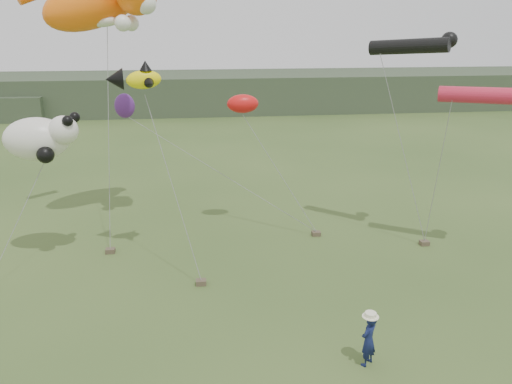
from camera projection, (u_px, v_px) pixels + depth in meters
ground at (281, 328)px, 16.03m from camera, size 120.00×120.00×0.00m
headland at (188, 93)px, 57.10m from camera, size 90.00×13.00×4.00m
festival_attendant at (368, 340)px, 14.09m from camera, size 0.69×0.67×1.60m
sandbag_anchors at (218, 258)px, 20.67m from camera, size 18.01×4.28×0.20m
cat_kite at (103, 1)px, 21.23m from camera, size 6.15×4.39×3.43m
fish_kite at (133, 79)px, 18.29m from camera, size 2.15×1.44×1.09m
tube_kites at (456, 71)px, 19.70m from camera, size 5.67×4.49×2.69m
panda_kite at (41, 138)px, 19.20m from camera, size 2.93×1.90×1.82m
misc_kites at (178, 105)px, 24.12m from camera, size 6.99×5.53×1.76m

